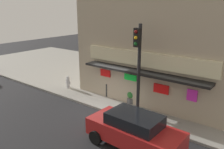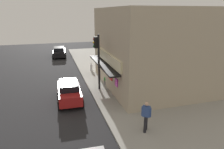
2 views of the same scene
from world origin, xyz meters
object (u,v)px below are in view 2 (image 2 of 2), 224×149
object	(u,v)px
parked_car_black	(59,52)
parked_car_red	(69,91)
fire_hydrant	(91,67)
potted_plant_by_window	(106,80)
potted_plant_by_doorway	(121,81)
traffic_light	(98,55)
pedestrian	(146,115)
trash_can	(103,74)

from	to	relation	value
parked_car_black	parked_car_red	bearing A→B (deg)	-0.11
fire_hydrant	potted_plant_by_window	xyz separation A→B (m)	(5.18, 0.46, -0.04)
fire_hydrant	potted_plant_by_window	size ratio (longest dim) A/B	1.12
potted_plant_by_doorway	parked_car_red	world-z (taller)	parked_car_red
fire_hydrant	potted_plant_by_doorway	xyz separation A→B (m)	(6.53, 1.51, 0.28)
traffic_light	pedestrian	distance (m)	7.79
pedestrian	potted_plant_by_doorway	distance (m)	7.17
trash_can	parked_car_black	distance (m)	13.49
pedestrian	parked_car_black	distance (m)	23.54
traffic_light	parked_car_black	world-z (taller)	traffic_light
fire_hydrant	parked_car_red	bearing A→B (deg)	-23.04
traffic_light	fire_hydrant	xyz separation A→B (m)	(-6.21, 0.60, -2.72)
parked_car_red	traffic_light	bearing A→B (deg)	119.51
trash_can	pedestrian	xyz separation A→B (m)	(10.28, 0.01, 0.59)
traffic_light	potted_plant_by_doorway	bearing A→B (deg)	81.49
pedestrian	parked_car_black	world-z (taller)	pedestrian
fire_hydrant	trash_can	size ratio (longest dim) A/B	1.02
traffic_light	parked_car_red	world-z (taller)	traffic_light
fire_hydrant	potted_plant_by_doorway	bearing A→B (deg)	13.05
fire_hydrant	parked_car_black	distance (m)	10.15
fire_hydrant	trash_can	xyz separation A→B (m)	(3.34, 0.53, 0.01)
fire_hydrant	potted_plant_by_doorway	distance (m)	6.71
trash_can	parked_car_black	xyz separation A→B (m)	(-12.95, -3.79, 0.24)
parked_car_red	parked_car_black	size ratio (longest dim) A/B	0.90
trash_can	potted_plant_by_doorway	xyz separation A→B (m)	(3.19, 0.98, 0.27)
traffic_light	pedestrian	world-z (taller)	traffic_light
traffic_light	fire_hydrant	distance (m)	6.81
trash_can	pedestrian	world-z (taller)	pedestrian
trash_can	parked_car_red	xyz separation A→B (m)	(4.40, -3.82, 0.25)
traffic_light	trash_can	world-z (taller)	traffic_light
pedestrian	potted_plant_by_doorway	xyz separation A→B (m)	(-7.09, 0.97, -0.31)
fire_hydrant	parked_car_red	distance (m)	8.41
pedestrian	potted_plant_by_window	world-z (taller)	pedestrian
fire_hydrant	parked_car_black	size ratio (longest dim) A/B	0.19
trash_can	potted_plant_by_window	xyz separation A→B (m)	(1.83, -0.08, -0.05)
pedestrian	potted_plant_by_window	xyz separation A→B (m)	(-8.45, -0.08, -0.63)
pedestrian	parked_car_red	xyz separation A→B (m)	(-5.89, -3.83, -0.33)
pedestrian	potted_plant_by_doorway	world-z (taller)	pedestrian
parked_car_red	pedestrian	bearing A→B (deg)	33.06
potted_plant_by_doorway	potted_plant_by_window	xyz separation A→B (m)	(-1.35, -1.06, -0.32)
fire_hydrant	pedestrian	bearing A→B (deg)	2.27
parked_car_red	potted_plant_by_doorway	bearing A→B (deg)	104.11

